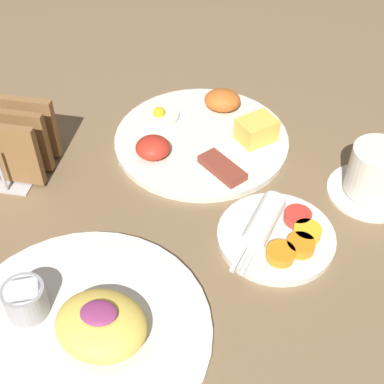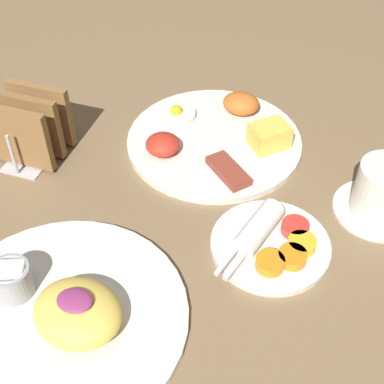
{
  "view_description": "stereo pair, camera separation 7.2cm",
  "coord_description": "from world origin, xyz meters",
  "px_view_note": "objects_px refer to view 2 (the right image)",
  "views": [
    {
      "loc": [
        0.17,
        -0.45,
        0.53
      ],
      "look_at": [
        0.08,
        0.06,
        0.03
      ],
      "focal_mm": 50.0,
      "sensor_mm": 36.0,
      "label": 1
    },
    {
      "loc": [
        0.24,
        -0.43,
        0.53
      ],
      "look_at": [
        0.08,
        0.06,
        0.03
      ],
      "focal_mm": 50.0,
      "sensor_mm": 36.0,
      "label": 2
    }
  ],
  "objects_px": {
    "plate_breakfast": "(217,137)",
    "toast_rack": "(31,128)",
    "plate_foreground": "(61,314)",
    "coffee_cup": "(383,192)",
    "plate_condiments": "(271,242)"
  },
  "relations": [
    {
      "from": "plate_breakfast",
      "to": "toast_rack",
      "type": "relative_size",
      "value": 2.36
    },
    {
      "from": "plate_foreground",
      "to": "coffee_cup",
      "type": "height_order",
      "value": "coffee_cup"
    },
    {
      "from": "plate_breakfast",
      "to": "plate_foreground",
      "type": "bearing_deg",
      "value": -101.06
    },
    {
      "from": "plate_foreground",
      "to": "toast_rack",
      "type": "xyz_separation_m",
      "value": [
        -0.18,
        0.25,
        0.03
      ]
    },
    {
      "from": "plate_foreground",
      "to": "toast_rack",
      "type": "height_order",
      "value": "toast_rack"
    },
    {
      "from": "plate_condiments",
      "to": "toast_rack",
      "type": "bearing_deg",
      "value": 169.35
    },
    {
      "from": "toast_rack",
      "to": "coffee_cup",
      "type": "height_order",
      "value": "toast_rack"
    },
    {
      "from": "plate_breakfast",
      "to": "coffee_cup",
      "type": "bearing_deg",
      "value": -16.02
    },
    {
      "from": "plate_breakfast",
      "to": "plate_foreground",
      "type": "height_order",
      "value": "plate_foreground"
    },
    {
      "from": "plate_condiments",
      "to": "coffee_cup",
      "type": "height_order",
      "value": "coffee_cup"
    },
    {
      "from": "plate_condiments",
      "to": "coffee_cup",
      "type": "relative_size",
      "value": 1.37
    },
    {
      "from": "plate_breakfast",
      "to": "toast_rack",
      "type": "bearing_deg",
      "value": -155.98
    },
    {
      "from": "plate_foreground",
      "to": "toast_rack",
      "type": "distance_m",
      "value": 0.32
    },
    {
      "from": "plate_breakfast",
      "to": "toast_rack",
      "type": "xyz_separation_m",
      "value": [
        -0.26,
        -0.11,
        0.04
      ]
    },
    {
      "from": "plate_condiments",
      "to": "plate_foreground",
      "type": "distance_m",
      "value": 0.27
    }
  ]
}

